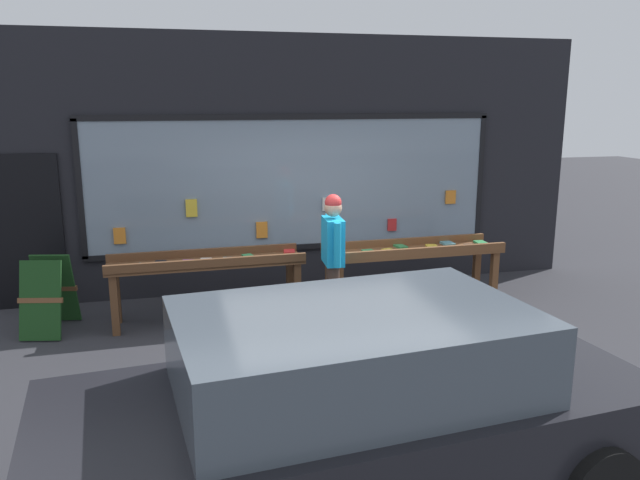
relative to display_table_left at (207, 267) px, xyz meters
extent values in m
plane|color=#2D2D33|center=(1.39, -1.15, -0.71)|extent=(40.00, 40.00, 0.00)
cube|color=black|center=(1.39, 1.25, 1.14)|extent=(8.81, 0.20, 3.71)
cube|color=gray|center=(1.38, 1.12, 0.88)|extent=(5.93, 0.03, 1.91)
cube|color=black|center=(1.38, 1.12, 1.84)|extent=(6.01, 0.06, 0.08)
cube|color=black|center=(1.38, 1.12, -0.07)|extent=(6.01, 0.06, 0.08)
cube|color=black|center=(-1.59, 1.12, 0.88)|extent=(0.08, 0.06, 1.91)
cube|color=black|center=(4.34, 1.12, 0.88)|extent=(0.08, 0.06, 1.91)
cube|color=orange|center=(-1.11, 1.08, 0.24)|extent=(0.16, 0.03, 0.23)
cube|color=yellow|center=(-0.12, 1.08, 0.59)|extent=(0.16, 0.03, 0.25)
cube|color=orange|center=(0.87, 1.08, 0.22)|extent=(0.16, 0.03, 0.24)
cube|color=silver|center=(1.85, 1.08, 0.56)|extent=(0.14, 0.03, 0.20)
cube|color=red|center=(2.88, 1.08, 0.20)|extent=(0.14, 0.03, 0.19)
cube|color=orange|center=(3.84, 1.08, 0.59)|extent=(0.16, 0.03, 0.21)
cube|color=black|center=(-2.29, 1.12, 0.34)|extent=(0.90, 0.04, 2.10)
cube|color=brown|center=(-1.13, -0.25, -0.34)|extent=(0.09, 0.09, 0.75)
cube|color=brown|center=(1.13, -0.20, -0.34)|extent=(0.09, 0.09, 0.75)
cube|color=brown|center=(-1.14, 0.20, -0.34)|extent=(0.09, 0.09, 0.75)
cube|color=brown|center=(1.12, 0.25, -0.34)|extent=(0.09, 0.09, 0.75)
cube|color=brown|center=(-0.01, 0.00, 0.06)|extent=(2.47, 0.65, 0.04)
cube|color=brown|center=(0.00, -0.27, 0.12)|extent=(2.45, 0.11, 0.12)
cube|color=brown|center=(-0.01, 0.27, 0.12)|extent=(2.45, 0.11, 0.12)
cube|color=red|center=(-1.05, -0.11, 0.09)|extent=(0.20, 0.23, 0.02)
cube|color=#5999A5|center=(-0.84, -0.04, 0.09)|extent=(0.19, 0.24, 0.02)
cube|color=black|center=(-0.58, 0.01, 0.09)|extent=(0.16, 0.22, 0.03)
cube|color=#994CA5|center=(-0.24, -0.03, 0.09)|extent=(0.17, 0.23, 0.02)
cube|color=silver|center=(-0.01, 0.01, 0.09)|extent=(0.17, 0.21, 0.02)
cube|color=#5999A5|center=(0.27, -0.03, 0.09)|extent=(0.19, 0.22, 0.02)
cube|color=#338C4C|center=(0.53, 0.06, 0.09)|extent=(0.16, 0.20, 0.03)
cube|color=red|center=(0.82, -0.16, 0.09)|extent=(0.15, 0.23, 0.03)
cube|color=red|center=(1.10, 0.19, 0.09)|extent=(0.18, 0.22, 0.03)
cube|color=brown|center=(1.67, -0.27, -0.34)|extent=(0.09, 0.09, 0.74)
cube|color=brown|center=(3.93, -0.22, -0.34)|extent=(0.09, 0.09, 0.74)
cube|color=brown|center=(1.66, 0.22, -0.34)|extent=(0.09, 0.09, 0.74)
cube|color=brown|center=(3.92, 0.27, -0.34)|extent=(0.09, 0.09, 0.74)
cube|color=brown|center=(2.79, 0.00, 0.04)|extent=(2.47, 0.70, 0.04)
cube|color=brown|center=(2.80, -0.30, 0.10)|extent=(2.45, 0.11, 0.12)
cube|color=brown|center=(2.79, 0.29, 0.10)|extent=(2.45, 0.11, 0.12)
cube|color=red|center=(1.69, -0.15, 0.07)|extent=(0.16, 0.23, 0.02)
cube|color=#5999A5|center=(1.95, -0.19, 0.08)|extent=(0.18, 0.20, 0.03)
cube|color=#338C4C|center=(2.16, -0.01, 0.08)|extent=(0.17, 0.21, 0.03)
cube|color=yellow|center=(2.45, 0.01, 0.07)|extent=(0.17, 0.21, 0.02)
cube|color=#338C4C|center=(2.68, 0.18, 0.08)|extent=(0.17, 0.21, 0.03)
cube|color=#5999A5|center=(2.92, -0.06, 0.07)|extent=(0.16, 0.22, 0.02)
cube|color=yellow|center=(3.12, 0.10, 0.07)|extent=(0.19, 0.21, 0.02)
cube|color=#5999A5|center=(3.39, 0.18, 0.08)|extent=(0.16, 0.20, 0.03)
cube|color=black|center=(3.65, -0.01, 0.07)|extent=(0.16, 0.20, 0.02)
cube|color=#338C4C|center=(3.88, 0.13, 0.08)|extent=(0.16, 0.20, 0.03)
cylinder|color=#4C382D|center=(1.51, -0.61, -0.31)|extent=(0.14, 0.14, 0.81)
cylinder|color=#4C382D|center=(1.52, -0.45, -0.31)|extent=(0.14, 0.14, 0.81)
cube|color=#19A5E0|center=(1.51, -0.53, 0.38)|extent=(0.25, 0.47, 0.57)
cylinder|color=#19A5E0|center=(1.49, -0.82, 0.39)|extent=(0.09, 0.09, 0.54)
cylinder|color=#19A5E0|center=(1.53, -0.25, 0.39)|extent=(0.09, 0.09, 0.54)
sphere|color=tan|center=(1.51, -0.53, 0.79)|extent=(0.22, 0.22, 0.22)
sphere|color=red|center=(1.51, -0.53, 0.86)|extent=(0.21, 0.21, 0.21)
ellipsoid|color=#99724C|center=(1.94, -0.69, -0.43)|extent=(0.36, 0.47, 0.22)
ellipsoid|color=black|center=(1.94, -0.69, -0.42)|extent=(0.31, 0.32, 0.23)
sphere|color=#99724C|center=(2.03, -0.46, -0.38)|extent=(0.20, 0.20, 0.20)
cylinder|color=#99724C|center=(1.85, -0.92, -0.39)|extent=(0.06, 0.10, 0.12)
cylinder|color=#99724C|center=(2.03, -0.60, -0.62)|extent=(0.04, 0.04, 0.18)
cylinder|color=#99724C|center=(1.93, -0.56, -0.62)|extent=(0.04, 0.04, 0.18)
cylinder|color=#99724C|center=(1.94, -0.83, -0.62)|extent=(0.04, 0.04, 0.18)
cylinder|color=#99724C|center=(1.84, -0.79, -0.62)|extent=(0.04, 0.04, 0.18)
cube|color=#193F19|center=(-1.97, -0.15, -0.24)|extent=(0.53, 0.36, 0.93)
cube|color=brown|center=(-1.97, -0.15, -0.24)|extent=(0.52, 0.16, 0.07)
cube|color=#193F19|center=(-1.87, 0.32, -0.24)|extent=(0.53, 0.36, 0.93)
cube|color=brown|center=(-1.87, 0.32, -0.24)|extent=(0.52, 0.16, 0.07)
cube|color=black|center=(0.75, -3.94, -0.14)|extent=(4.41, 2.13, 0.55)
cube|color=#4C5660|center=(0.75, -3.94, 0.42)|extent=(2.52, 1.74, 0.56)
cylinder|color=black|center=(2.06, -2.95, -0.41)|extent=(0.61, 0.24, 0.60)
cylinder|color=black|center=(-0.74, -3.22, -0.41)|extent=(0.61, 0.24, 0.60)
camera|label=1|loc=(-0.43, -7.76, 2.10)|focal=35.00mm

